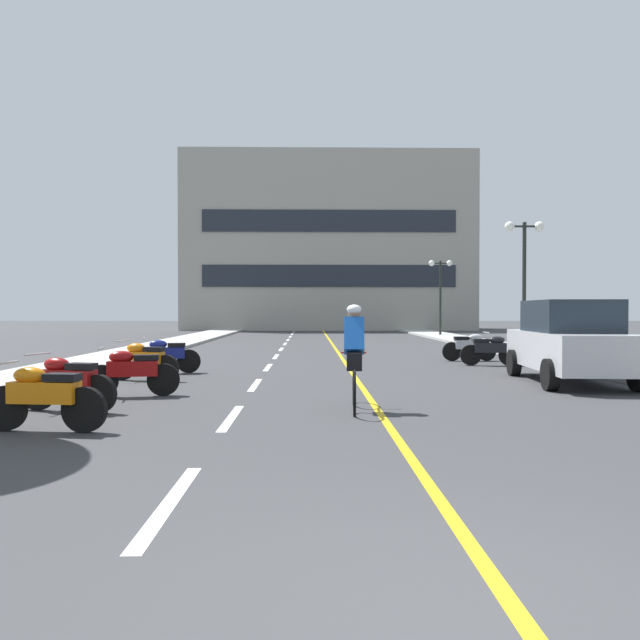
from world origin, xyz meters
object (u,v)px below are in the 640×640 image
object	(u,v)px
street_lamp_far	(440,279)
motorcycle_1	(43,396)
motorcycle_2	(67,382)
motorcycle_7	(470,346)
motorcycle_6	(490,349)
parked_car_near	(570,341)
street_lamp_mid	(524,255)
motorcycle_4	(144,360)
motorcycle_5	(166,355)
cyclist_rider	(354,355)
motorcycle_3	(132,371)

from	to	relation	value
street_lamp_far	motorcycle_1	bearing A→B (deg)	-111.54
motorcycle_2	motorcycle_7	bearing A→B (deg)	46.93
street_lamp_far	motorcycle_6	world-z (taller)	street_lamp_far
parked_car_near	street_lamp_far	bearing A→B (deg)	84.47
street_lamp_far	motorcycle_2	xyz separation A→B (m)	(-11.86, -27.62, -3.03)
street_lamp_mid	motorcycle_2	distance (m)	17.52
motorcycle_4	motorcycle_5	size ratio (longest dim) A/B	0.99
parked_car_near	motorcycle_4	bearing A→B (deg)	176.66
motorcycle_5	parked_car_near	bearing A→B (deg)	-12.87
motorcycle_4	cyclist_rider	xyz separation A→B (m)	(4.47, -4.12, 0.41)
motorcycle_3	street_lamp_mid	bearing A→B (deg)	44.47
street_lamp_mid	motorcycle_4	world-z (taller)	street_lamp_mid
parked_car_near	cyclist_rider	bearing A→B (deg)	-144.55
street_lamp_mid	motorcycle_6	xyz separation A→B (m)	(-2.67, -4.77, -3.15)
motorcycle_4	cyclist_rider	world-z (taller)	cyclist_rider
motorcycle_2	motorcycle_5	bearing A→B (deg)	88.10
parked_car_near	motorcycle_1	bearing A→B (deg)	-150.28
motorcycle_6	motorcycle_7	xyz separation A→B (m)	(-0.17, 1.64, 0.00)
street_lamp_far	parked_car_near	bearing A→B (deg)	-95.53
street_lamp_mid	street_lamp_far	xyz separation A→B (m)	(0.15, 14.99, -0.12)
motorcycle_4	motorcycle_5	bearing A→B (deg)	85.18
motorcycle_2	motorcycle_3	distance (m)	1.74
parked_car_near	motorcycle_3	xyz separation A→B (m)	(-9.01, -2.00, -0.44)
motorcycle_3	cyclist_rider	bearing A→B (deg)	-21.47
street_lamp_far	cyclist_rider	distance (m)	28.61
motorcycle_6	motorcycle_2	bearing A→B (deg)	-139.02
motorcycle_3	parked_car_near	bearing A→B (deg)	12.50
street_lamp_far	motorcycle_2	world-z (taller)	street_lamp_far
motorcycle_1	street_lamp_mid	bearing A→B (deg)	51.34
street_lamp_mid	motorcycle_1	xyz separation A→B (m)	(-11.39, -14.24, -3.15)
motorcycle_2	motorcycle_6	size ratio (longest dim) A/B	0.98
parked_car_near	motorcycle_2	distance (m)	10.23
motorcycle_7	motorcycle_5	bearing A→B (deg)	-156.90
motorcycle_2	motorcycle_6	distance (m)	11.99
parked_car_near	motorcycle_2	world-z (taller)	parked_car_near
street_lamp_mid	motorcycle_6	distance (m)	6.31
motorcycle_5	motorcycle_6	bearing A→B (deg)	13.15
street_lamp_mid	motorcycle_3	world-z (taller)	street_lamp_mid
street_lamp_far	motorcycle_3	bearing A→B (deg)	-113.57
street_lamp_mid	street_lamp_far	size ratio (longest dim) A/B	1.04
motorcycle_6	motorcycle_3	bearing A→B (deg)	-143.93
motorcycle_4	motorcycle_2	bearing A→B (deg)	-90.81
parked_car_near	motorcycle_5	distance (m)	9.60
parked_car_near	cyclist_rider	world-z (taller)	parked_car_near
motorcycle_2	street_lamp_mid	bearing A→B (deg)	47.16
motorcycle_4	motorcycle_5	distance (m)	1.59
motorcycle_1	motorcycle_5	xyz separation A→B (m)	(-0.13, 7.40, 0.00)
street_lamp_far	motorcycle_1	world-z (taller)	street_lamp_far
motorcycle_3	motorcycle_5	xyz separation A→B (m)	(-0.34, 4.13, 0.00)
street_lamp_mid	parked_car_near	bearing A→B (deg)	-103.61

